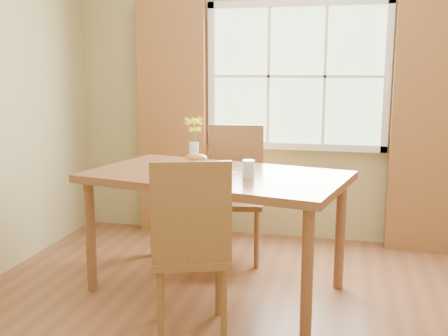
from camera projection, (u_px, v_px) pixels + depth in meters
name	position (u px, v px, depth m)	size (l,w,h in m)	color
room	(263.00, 108.00, 2.92)	(4.24, 3.84, 2.74)	brown
window	(297.00, 76.00, 4.68)	(1.62, 0.06, 1.32)	#A3BF90
curtain_left	(172.00, 119.00, 4.93)	(0.65, 0.08, 2.20)	maroon
curtain_right	(431.00, 125.00, 4.41)	(0.65, 0.08, 2.20)	maroon
dining_table	(216.00, 185.00, 3.65)	(1.92, 1.33, 0.85)	brown
chair_near	(191.00, 242.00, 3.00)	(0.57, 0.57, 1.07)	brown
chair_far	(235.00, 186.00, 4.36)	(0.53, 0.53, 1.11)	brown
placemat	(199.00, 174.00, 3.58)	(0.45, 0.33, 0.01)	beige
plate	(191.00, 173.00, 3.55)	(0.22, 0.22, 0.01)	#98D435
croissant_sandwich	(196.00, 163.00, 3.58)	(0.20, 0.17, 0.13)	#E4914D
water_glass	(248.00, 170.00, 3.44)	(0.08, 0.08, 0.12)	silver
flower_vase	(194.00, 137.00, 3.85)	(0.15, 0.15, 0.36)	silver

